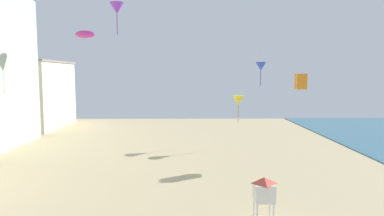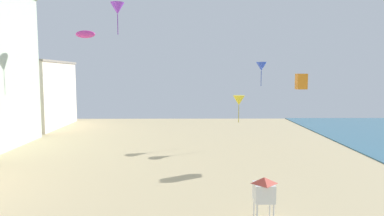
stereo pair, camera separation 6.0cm
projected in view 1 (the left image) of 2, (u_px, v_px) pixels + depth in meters
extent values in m
cube|color=silver|center=(9.00, 95.00, 53.33)|extent=(16.03, 13.44, 9.99)
cube|color=gray|center=(8.00, 62.00, 52.83)|extent=(16.35, 13.71, 0.30)
cylinder|color=white|center=(257.00, 215.00, 18.70)|extent=(0.10, 0.10, 1.20)
cylinder|color=white|center=(274.00, 214.00, 18.71)|extent=(0.10, 0.10, 1.20)
cylinder|color=white|center=(254.00, 208.00, 19.59)|extent=(0.10, 0.10, 1.20)
cylinder|color=white|center=(270.00, 208.00, 19.60)|extent=(0.10, 0.10, 1.20)
cube|color=white|center=(264.00, 192.00, 19.04)|extent=(1.10, 1.10, 1.00)
pyramid|color=#D14C3D|center=(264.00, 180.00, 18.98)|extent=(1.10, 1.10, 0.35)
cone|color=blue|center=(261.00, 66.00, 43.23)|extent=(1.33, 1.33, 1.09)
cylinder|color=#233995|center=(261.00, 78.00, 43.38)|extent=(0.07, 0.07, 1.94)
cone|color=purple|center=(117.00, 8.00, 41.47)|extent=(1.68, 1.68, 1.38)
cylinder|color=#63278B|center=(117.00, 24.00, 41.66)|extent=(0.09, 0.09, 2.45)
cube|color=orange|center=(301.00, 81.00, 33.51)|extent=(0.97, 0.97, 1.52)
ellipsoid|color=#DB3D9E|center=(85.00, 34.00, 24.62)|extent=(1.41, 0.39, 0.55)
cone|color=yellow|center=(238.00, 100.00, 38.71)|extent=(1.34, 1.34, 1.10)
cylinder|color=#A49220|center=(238.00, 114.00, 38.86)|extent=(0.07, 0.07, 1.96)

